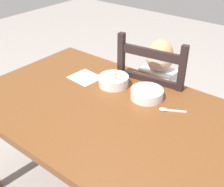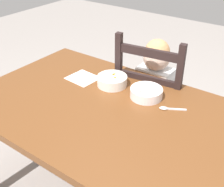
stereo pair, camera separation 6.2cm
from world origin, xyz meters
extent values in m
cube|color=brown|center=(0.00, 0.00, 0.71)|extent=(1.42, 0.92, 0.04)
cylinder|color=brown|center=(-0.64, 0.38, 0.34)|extent=(0.07, 0.07, 0.69)
cube|color=black|center=(0.02, 0.56, 0.41)|extent=(0.47, 0.47, 0.02)
cube|color=black|center=(0.18, 0.77, 0.20)|extent=(0.04, 0.04, 0.40)
cube|color=black|center=(-0.19, 0.72, 0.20)|extent=(0.04, 0.04, 0.40)
cube|color=black|center=(0.23, 0.40, 0.20)|extent=(0.04, 0.04, 0.40)
cube|color=black|center=(-0.14, 0.34, 0.20)|extent=(0.04, 0.04, 0.40)
cube|color=black|center=(0.23, 0.40, 0.71)|extent=(0.04, 0.04, 0.57)
cube|color=black|center=(-0.14, 0.34, 0.71)|extent=(0.04, 0.04, 0.57)
cube|color=black|center=(0.05, 0.37, 0.91)|extent=(0.36, 0.07, 0.05)
cube|color=black|center=(0.05, 0.37, 0.74)|extent=(0.36, 0.07, 0.05)
cube|color=white|center=(0.02, 0.53, 0.58)|extent=(0.22, 0.14, 0.32)
sphere|color=beige|center=(0.02, 0.53, 0.82)|extent=(0.17, 0.17, 0.17)
sphere|color=tan|center=(0.02, 0.53, 0.86)|extent=(0.16, 0.16, 0.16)
cylinder|color=#3F4C72|center=(-0.03, 0.41, 0.21)|extent=(0.07, 0.07, 0.42)
cylinder|color=#3F4C72|center=(0.08, 0.41, 0.21)|extent=(0.07, 0.07, 0.42)
cylinder|color=white|center=(-0.11, 0.43, 0.66)|extent=(0.06, 0.24, 0.13)
cylinder|color=white|center=(0.15, 0.43, 0.66)|extent=(0.06, 0.24, 0.13)
cylinder|color=white|center=(0.13, 0.21, 0.75)|extent=(0.18, 0.18, 0.05)
cylinder|color=white|center=(0.13, 0.21, 0.73)|extent=(0.08, 0.08, 0.01)
cylinder|color=green|center=(0.13, 0.21, 0.76)|extent=(0.14, 0.14, 0.03)
sphere|color=#418D2C|center=(0.12, 0.16, 0.78)|extent=(0.01, 0.01, 0.01)
sphere|color=green|center=(0.15, 0.18, 0.78)|extent=(0.01, 0.01, 0.01)
sphere|color=green|center=(0.14, 0.19, 0.78)|extent=(0.01, 0.01, 0.01)
cylinder|color=white|center=(-0.09, 0.21, 0.76)|extent=(0.17, 0.17, 0.06)
cylinder|color=white|center=(-0.09, 0.21, 0.73)|extent=(0.08, 0.08, 0.01)
cylinder|color=orange|center=(-0.09, 0.21, 0.77)|extent=(0.14, 0.14, 0.03)
cube|color=orange|center=(-0.10, 0.24, 0.78)|extent=(0.02, 0.02, 0.01)
cube|color=orange|center=(-0.10, 0.23, 0.78)|extent=(0.02, 0.02, 0.01)
cube|color=orange|center=(-0.07, 0.21, 0.78)|extent=(0.02, 0.02, 0.01)
cube|color=silver|center=(0.32, 0.19, 0.73)|extent=(0.09, 0.06, 0.00)
ellipsoid|color=silver|center=(0.26, 0.16, 0.73)|extent=(0.05, 0.05, 0.01)
cube|color=white|center=(-0.29, 0.17, 0.73)|extent=(0.18, 0.17, 0.00)
camera|label=1|loc=(0.82, -0.95, 1.56)|focal=46.59mm
camera|label=2|loc=(0.77, -0.99, 1.56)|focal=46.59mm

